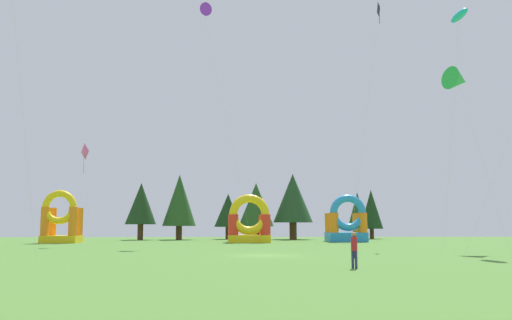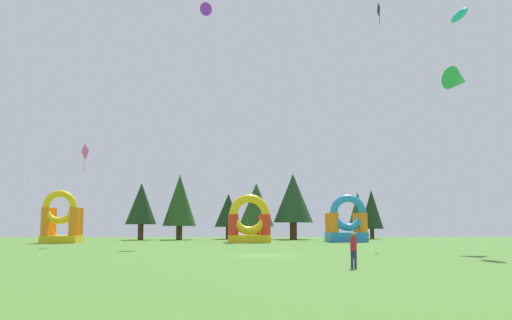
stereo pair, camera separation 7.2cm
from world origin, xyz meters
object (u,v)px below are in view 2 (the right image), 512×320
object	(u,v)px
kite_green_delta	(458,80)
inflatable_orange_dome	(61,223)
person_midfield	(353,247)
kite_cyan_parafoil	(459,16)
inflatable_red_slide	(249,226)
kite_purple_delta	(203,10)
person_near_camera	(355,244)
kite_pink_diamond	(83,153)
kite_black_diamond	(380,11)
inflatable_yellow_castle	(347,225)

from	to	relation	value
kite_green_delta	inflatable_orange_dome	bearing A→B (deg)	152.58
kite_green_delta	person_midfield	xyz separation A→B (m)	(-14.00, -19.08, -13.88)
kite_cyan_parafoil	inflatable_red_slide	size ratio (longest dim) A/B	3.48
kite_purple_delta	person_near_camera	world-z (taller)	kite_purple_delta
kite_purple_delta	kite_pink_diamond	world-z (taller)	kite_purple_delta
kite_cyan_parafoil	kite_green_delta	size ratio (longest dim) A/B	1.28
kite_black_diamond	inflatable_orange_dome	distance (m)	44.39
kite_cyan_parafoil	person_near_camera	distance (m)	23.66
kite_purple_delta	kite_cyan_parafoil	bearing A→B (deg)	-38.97
inflatable_orange_dome	kite_purple_delta	bearing A→B (deg)	-15.45
kite_pink_diamond	inflatable_orange_dome	bearing A→B (deg)	116.43
kite_pink_diamond	inflatable_red_slide	xyz separation A→B (m)	(17.68, 10.67, -7.55)
inflatable_red_slide	kite_pink_diamond	bearing A→B (deg)	-148.88
kite_black_diamond	inflatable_orange_dome	size ratio (longest dim) A/B	4.09
person_midfield	person_near_camera	xyz separation A→B (m)	(2.04, 8.68, -0.13)
kite_purple_delta	kite_green_delta	bearing A→B (deg)	-34.81
person_midfield	kite_pink_diamond	bearing A→B (deg)	-27.17
inflatable_red_slide	person_near_camera	bearing A→B (deg)	-79.65
inflatable_orange_dome	inflatable_yellow_castle	world-z (taller)	inflatable_orange_dome
kite_pink_diamond	inflatable_orange_dome	size ratio (longest dim) A/B	1.63
inflatable_orange_dome	inflatable_yellow_castle	distance (m)	35.55
kite_pink_diamond	person_near_camera	size ratio (longest dim) A/B	6.50
kite_pink_diamond	inflatable_red_slide	distance (m)	21.99
inflatable_orange_dome	inflatable_yellow_castle	size ratio (longest dim) A/B	1.05
kite_green_delta	kite_black_diamond	bearing A→B (deg)	113.32
kite_purple_delta	kite_pink_diamond	xyz separation A→B (m)	(-12.01, -5.46, -17.97)
kite_purple_delta	kite_black_diamond	size ratio (longest dim) A/B	1.10
person_near_camera	kite_cyan_parafoil	bearing A→B (deg)	-141.42
inflatable_orange_dome	inflatable_yellow_castle	bearing A→B (deg)	4.61
kite_pink_diamond	inflatable_red_slide	world-z (taller)	kite_pink_diamond
person_near_camera	inflatable_red_slide	xyz separation A→B (m)	(-5.83, 31.92, 1.14)
person_near_camera	person_midfield	bearing A→B (deg)	79.48
kite_black_diamond	person_near_camera	xyz separation A→B (m)	(-7.85, -19.91, -24.10)
kite_black_diamond	kite_pink_diamond	bearing A→B (deg)	177.56
kite_cyan_parafoil	inflatable_red_slide	bearing A→B (deg)	125.95
kite_pink_diamond	kite_black_diamond	size ratio (longest dim) A/B	0.40
inflatable_red_slide	kite_cyan_parafoil	bearing A→B (deg)	-54.05
kite_cyan_parafoil	kite_pink_diamond	bearing A→B (deg)	159.50
kite_pink_diamond	inflatable_red_slide	bearing A→B (deg)	31.12
kite_cyan_parafoil	kite_pink_diamond	world-z (taller)	kite_cyan_parafoil
person_near_camera	inflatable_red_slide	distance (m)	32.46
kite_black_diamond	kite_green_delta	world-z (taller)	kite_black_diamond
person_midfield	inflatable_red_slide	bearing A→B (deg)	-57.50
person_midfield	inflatable_red_slide	distance (m)	40.79
kite_black_diamond	person_midfield	xyz separation A→B (m)	(-9.90, -28.59, -23.97)
person_midfield	inflatable_yellow_castle	distance (m)	43.89
inflatable_orange_dome	inflatable_yellow_castle	xyz separation A→B (m)	(35.43, 2.86, -0.31)
kite_cyan_parafoil	kite_green_delta	distance (m)	5.53
kite_black_diamond	inflatable_orange_dome	xyz separation A→B (m)	(-36.42, 11.51, -22.62)
person_midfield	inflatable_red_slide	world-z (taller)	inflatable_red_slide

